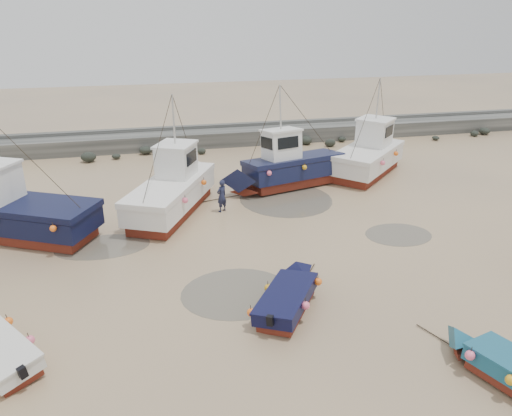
# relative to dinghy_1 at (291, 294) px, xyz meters

# --- Properties ---
(ground) EXTENTS (120.00, 120.00, 0.00)m
(ground) POSITION_rel_dinghy_1_xyz_m (0.60, 2.25, -0.55)
(ground) COLOR tan
(ground) RESTS_ON ground
(seawall) EXTENTS (60.00, 4.92, 1.50)m
(seawall) POSITION_rel_dinghy_1_xyz_m (0.64, 24.24, 0.07)
(seawall) COLOR slate
(seawall) RESTS_ON ground
(puddle_a) EXTENTS (4.33, 4.33, 0.01)m
(puddle_a) POSITION_rel_dinghy_1_xyz_m (-1.75, 1.45, -0.55)
(puddle_a) COLOR #5B5547
(puddle_a) RESTS_ON ground
(puddle_b) EXTENTS (3.31, 3.31, 0.01)m
(puddle_b) POSITION_rel_dinghy_1_xyz_m (7.07, 4.89, -0.55)
(puddle_b) COLOR #5B5547
(puddle_b) RESTS_ON ground
(puddle_c) EXTENTS (4.34, 4.34, 0.01)m
(puddle_c) POSITION_rel_dinghy_1_xyz_m (-7.00, 6.89, -0.55)
(puddle_c) COLOR #5B5547
(puddle_c) RESTS_ON ground
(puddle_d) EXTENTS (5.37, 5.37, 0.01)m
(puddle_d) POSITION_rel_dinghy_1_xyz_m (3.11, 10.94, -0.55)
(puddle_d) COLOR #5B5547
(puddle_d) RESTS_ON ground
(dinghy_1) EXTENTS (3.80, 5.01, 1.43)m
(dinghy_1) POSITION_rel_dinghy_1_xyz_m (0.00, 0.00, 0.00)
(dinghy_1) COLOR maroon
(dinghy_1) RESTS_ON ground
(cabin_boat_0) EXTENTS (10.27, 6.59, 6.22)m
(cabin_boat_0) POSITION_rel_dinghy_1_xyz_m (-11.44, 9.26, 0.76)
(cabin_boat_0) COLOR maroon
(cabin_boat_0) RESTS_ON ground
(cabin_boat_1) EXTENTS (6.11, 9.95, 6.22)m
(cabin_boat_1) POSITION_rel_dinghy_1_xyz_m (-3.22, 10.79, 0.77)
(cabin_boat_1) COLOR maroon
(cabin_boat_1) RESTS_ON ground
(cabin_boat_2) EXTENTS (9.28, 4.07, 6.22)m
(cabin_boat_2) POSITION_rel_dinghy_1_xyz_m (3.70, 12.90, 0.82)
(cabin_boat_2) COLOR maroon
(cabin_boat_2) RESTS_ON ground
(cabin_boat_3) EXTENTS (8.00, 7.75, 6.22)m
(cabin_boat_3) POSITION_rel_dinghy_1_xyz_m (10.10, 14.55, 0.80)
(cabin_boat_3) COLOR maroon
(cabin_boat_3) RESTS_ON ground
(person) EXTENTS (0.78, 0.73, 1.80)m
(person) POSITION_rel_dinghy_1_xyz_m (-0.83, 9.93, -0.55)
(person) COLOR #1A1E37
(person) RESTS_ON ground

